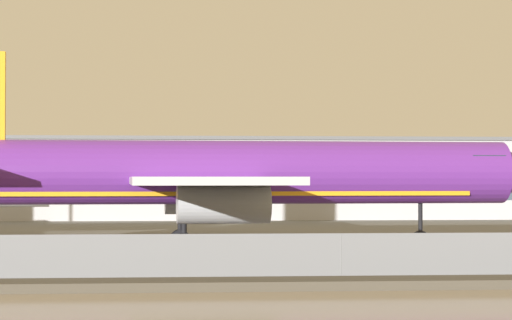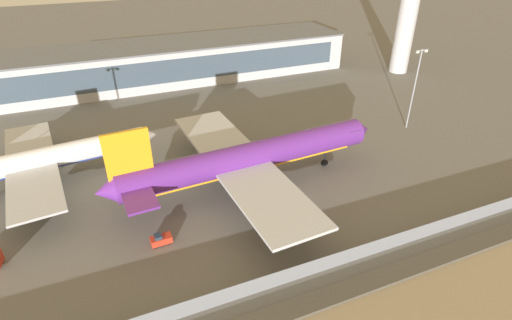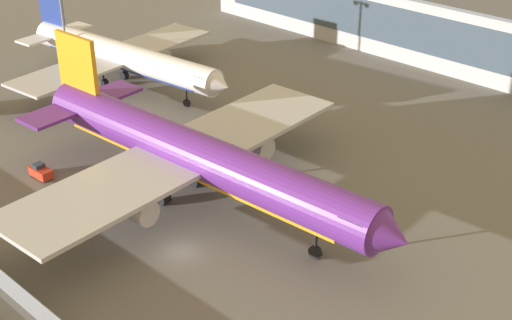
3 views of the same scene
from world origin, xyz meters
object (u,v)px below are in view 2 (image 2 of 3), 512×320
Objects in this scene: baggage_tug at (161,240)px; apron_light_mast_apron_west at (415,85)px; cargo_jet_purple at (247,159)px; passenger_jet_white at (39,161)px.

apron_light_mast_apron_west is (63.26, 18.40, 9.98)m from baggage_tug.
apron_light_mast_apron_west reaches higher than cargo_jet_purple.
cargo_jet_purple is at bearing 27.67° from baggage_tug.
baggage_tug is (17.05, -25.39, -4.15)m from passenger_jet_white.
apron_light_mast_apron_west is at bearing 11.22° from cargo_jet_purple.
cargo_jet_purple is 2.83× the size of apron_light_mast_apron_west.
passenger_jet_white is 80.82m from apron_light_mast_apron_west.
passenger_jet_white is 13.28× the size of baggage_tug.
passenger_jet_white is at bearing 155.47° from cargo_jet_purple.
apron_light_mast_apron_west is (80.31, -6.99, 5.83)m from passenger_jet_white.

